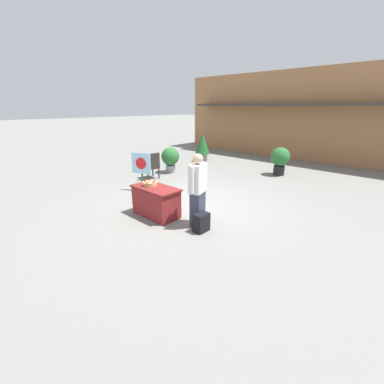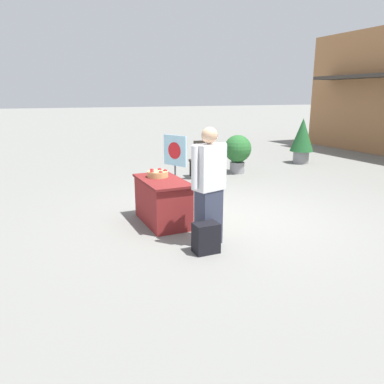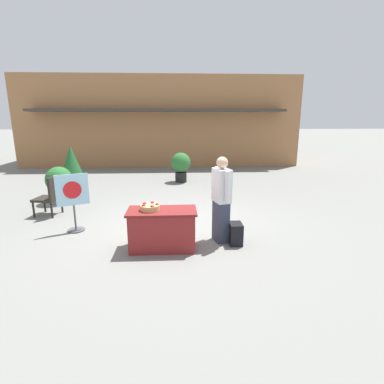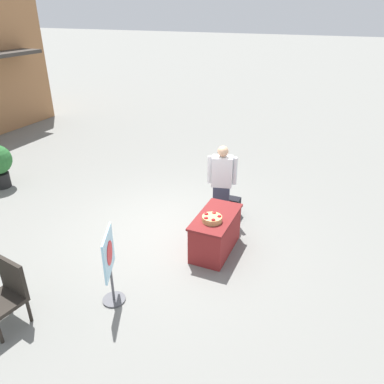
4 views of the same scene
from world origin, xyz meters
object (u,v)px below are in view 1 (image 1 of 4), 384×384
poster_board (142,170)px  potted_plant_far_left (170,158)px  potted_plant_near_left (280,159)px  person_visitor (198,190)px  backpack (201,222)px  potted_plant_near_right (203,146)px  display_table (156,201)px  apple_basket (150,183)px  patio_chair (151,165)px

poster_board → potted_plant_far_left: poster_board is taller
potted_plant_near_left → person_visitor: bearing=-83.1°
backpack → potted_plant_near_right: potted_plant_near_right is taller
potted_plant_near_left → potted_plant_far_left: bearing=-142.5°
person_visitor → poster_board: person_visitor is taller
display_table → apple_basket: (-0.21, 0.00, 0.43)m
apple_basket → patio_chair: 3.40m
display_table → poster_board: size_ratio=1.01×
poster_board → person_visitor: bearing=52.6°
apple_basket → patio_chair: patio_chair is taller
patio_chair → potted_plant_near_right: bearing=-70.1°
apple_basket → patio_chair: bearing=141.2°
display_table → potted_plant_near_left: 6.01m
patio_chair → potted_plant_far_left: potted_plant_far_left is taller
poster_board → patio_chair: poster_board is taller
poster_board → potted_plant_far_left: (-1.15, 2.30, -0.08)m
backpack → patio_chair: 4.72m
person_visitor → poster_board: size_ratio=1.35×
display_table → potted_plant_far_left: size_ratio=1.21×
display_table → potted_plant_near_left: size_ratio=1.13×
backpack → poster_board: size_ratio=0.34×
person_visitor → potted_plant_far_left: size_ratio=1.60×
patio_chair → potted_plant_near_right: 3.88m
potted_plant_near_right → poster_board: bearing=-71.3°
patio_chair → potted_plant_far_left: (-0.22, 1.16, 0.09)m
display_table → backpack: display_table is taller
backpack → potted_plant_far_left: bearing=144.7°
display_table → apple_basket: 0.48m
potted_plant_near_right → apple_basket: bearing=-60.3°
poster_board → potted_plant_far_left: 2.57m
potted_plant_near_left → display_table: bearing=-94.3°
backpack → potted_plant_near_left: (-0.96, 5.87, 0.45)m
person_visitor → potted_plant_near_right: size_ratio=1.20×
person_visitor → patio_chair: 4.41m
person_visitor → potted_plant_near_right: (-4.73, 5.64, -0.07)m
apple_basket → poster_board: size_ratio=0.28×
apple_basket → potted_plant_near_right: size_ratio=0.25×
patio_chair → potted_plant_near_left: bearing=-121.5°
person_visitor → potted_plant_near_left: person_visitor is taller
apple_basket → potted_plant_far_left: size_ratio=0.34×
apple_basket → potted_plant_near_left: size_ratio=0.32×
apple_basket → potted_plant_near_left: potted_plant_near_left is taller
backpack → poster_board: bearing=165.3°
backpack → potted_plant_near_right: bearing=130.7°
person_visitor → potted_plant_near_right: person_visitor is taller
display_table → potted_plant_near_right: bearing=121.2°
patio_chair → person_visitor: bearing=164.3°
patio_chair → potted_plant_far_left: bearing=-70.5°
display_table → potted_plant_near_left: (0.45, 5.99, 0.29)m
backpack → potted_plant_far_left: 5.50m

